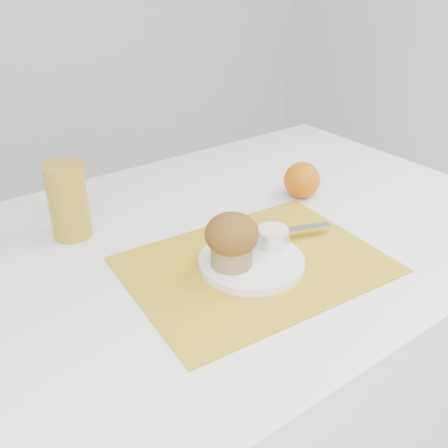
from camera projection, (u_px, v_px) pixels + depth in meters
table at (227, 371)px, 1.16m from camera, size 1.20×0.80×0.75m
placemat at (255, 265)px, 0.87m from camera, size 0.46×0.35×0.00m
plate at (251, 262)px, 0.86m from camera, size 0.20×0.20×0.01m
ramekin at (273, 237)px, 0.89m from camera, size 0.08×0.08×0.03m
cream at (273, 230)px, 0.89m from camera, size 0.06×0.06×0.01m
raspberry_near at (243, 235)px, 0.91m from camera, size 0.02×0.02×0.02m
raspberry_far at (258, 238)px, 0.90m from camera, size 0.02×0.02×0.02m
butter_knife at (276, 232)px, 0.93m from camera, size 0.21×0.09×0.01m
orange at (302, 180)px, 1.09m from camera, size 0.08×0.08×0.08m
juice_glass at (68, 201)px, 0.93m from camera, size 0.08×0.08×0.15m
muffin at (232, 239)px, 0.82m from camera, size 0.09×0.09×0.09m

